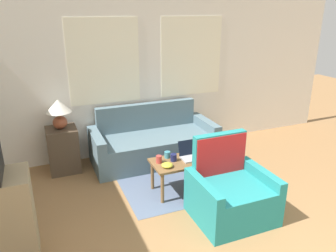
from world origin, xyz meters
TOP-DOWN VIEW (x-y plane):
  - wall_back at (-0.00, 3.91)m, footprint 6.92×0.06m
  - rug at (-0.16, 2.90)m, footprint 1.56×1.87m
  - couch at (-0.21, 3.47)m, footprint 1.95×0.85m
  - armchair at (0.09, 1.67)m, footprint 0.87×0.76m
  - side_table at (-1.58, 3.59)m, footprint 0.43×0.43m
  - table_lamp at (-1.58, 3.59)m, footprint 0.36×0.36m
  - coffee_table at (-0.16, 2.39)m, footprint 0.87×0.47m
  - laptop at (-0.04, 2.42)m, footprint 0.31×0.26m
  - cup_navy at (-0.50, 2.44)m, footprint 0.07×0.07m
  - cup_yellow at (-0.30, 2.42)m, footprint 0.08×0.08m
  - cup_white at (-0.34, 2.54)m, footprint 0.08×0.08m
  - snack_bowl at (-0.45, 2.29)m, footprint 0.14×0.14m

SIDE VIEW (x-z plane):
  - rug at x=-0.16m, z-range 0.00..0.01m
  - couch at x=-0.21m, z-range -0.16..0.69m
  - armchair at x=0.09m, z-range -0.19..0.75m
  - side_table at x=-1.58m, z-range 0.00..0.67m
  - coffee_table at x=-0.16m, z-range 0.16..0.60m
  - snack_bowl at x=-0.45m, z-range 0.44..0.50m
  - cup_white at x=-0.34m, z-range 0.44..0.53m
  - cup_yellow at x=-0.30m, z-range 0.44..0.54m
  - cup_navy at x=-0.50m, z-range 0.44..0.54m
  - laptop at x=-0.04m, z-range 0.38..0.60m
  - table_lamp at x=-1.58m, z-range 0.73..1.17m
  - wall_back at x=0.00m, z-range 0.01..2.61m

